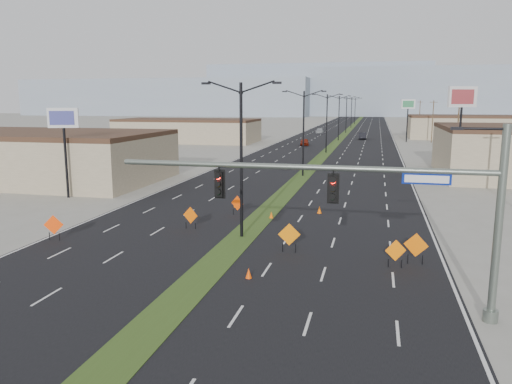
% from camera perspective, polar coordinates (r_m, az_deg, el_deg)
% --- Properties ---
extents(ground, '(600.00, 600.00, 0.00)m').
position_cam_1_polar(ground, '(22.36, -9.92, -13.12)').
color(ground, gray).
rests_on(ground, ground).
extents(road_surface, '(25.00, 400.00, 0.02)m').
position_cam_1_polar(road_surface, '(119.37, 9.52, 5.96)').
color(road_surface, black).
rests_on(road_surface, ground).
extents(median_strip, '(2.00, 400.00, 0.04)m').
position_cam_1_polar(median_strip, '(119.37, 9.52, 5.96)').
color(median_strip, '#354A1A').
rests_on(median_strip, ground).
extents(building_sw_far, '(30.00, 14.00, 4.50)m').
position_cam_1_polar(building_sw_far, '(111.52, -7.78, 6.87)').
color(building_sw_far, tan).
rests_on(building_sw_far, ground).
extents(building_se_far, '(44.00, 16.00, 5.00)m').
position_cam_1_polar(building_se_far, '(132.27, 26.64, 6.52)').
color(building_se_far, tan).
rests_on(building_se_far, ground).
extents(mesa_west, '(180.00, 50.00, 22.00)m').
position_cam_1_polar(mesa_west, '(325.17, -9.90, 10.58)').
color(mesa_west, '#8794A7').
rests_on(mesa_west, ground).
extents(mesa_center, '(220.00, 50.00, 28.00)m').
position_cam_1_polar(mesa_center, '(320.36, 19.54, 10.69)').
color(mesa_center, '#8794A7').
rests_on(mesa_center, ground).
extents(mesa_backdrop, '(140.00, 50.00, 32.00)m').
position_cam_1_polar(mesa_backdrop, '(340.99, 7.20, 11.48)').
color(mesa_backdrop, '#8794A7').
rests_on(mesa_backdrop, ground).
extents(signal_mast, '(16.30, 0.60, 8.00)m').
position_cam_1_polar(signal_mast, '(21.14, 13.78, -1.00)').
color(signal_mast, slate).
rests_on(signal_mast, ground).
extents(streetlight_0, '(5.15, 0.24, 10.02)m').
position_cam_1_polar(streetlight_0, '(32.05, -1.70, 4.21)').
color(streetlight_0, black).
rests_on(streetlight_0, ground).
extents(streetlight_1, '(5.15, 0.24, 10.02)m').
position_cam_1_polar(streetlight_1, '(59.44, 5.45, 7.00)').
color(streetlight_1, black).
rests_on(streetlight_1, ground).
extents(streetlight_2, '(5.15, 0.24, 10.02)m').
position_cam_1_polar(streetlight_2, '(87.22, 8.09, 8.00)').
color(streetlight_2, black).
rests_on(streetlight_2, ground).
extents(streetlight_3, '(5.15, 0.24, 10.02)m').
position_cam_1_polar(streetlight_3, '(115.10, 9.45, 8.51)').
color(streetlight_3, black).
rests_on(streetlight_3, ground).
extents(streetlight_4, '(5.15, 0.24, 10.02)m').
position_cam_1_polar(streetlight_4, '(143.03, 10.29, 8.82)').
color(streetlight_4, black).
rests_on(streetlight_4, ground).
extents(streetlight_5, '(5.15, 0.24, 10.02)m').
position_cam_1_polar(streetlight_5, '(170.99, 10.85, 9.02)').
color(streetlight_5, black).
rests_on(streetlight_5, ground).
extents(streetlight_6, '(5.15, 0.24, 10.02)m').
position_cam_1_polar(streetlight_6, '(198.95, 11.26, 9.17)').
color(streetlight_6, black).
rests_on(streetlight_6, ground).
extents(utility_pole_1, '(1.60, 0.20, 9.00)m').
position_cam_1_polar(utility_pole_1, '(79.71, 22.05, 6.61)').
color(utility_pole_1, '#4C3823').
rests_on(utility_pole_1, ground).
extents(utility_pole_2, '(1.60, 0.20, 9.00)m').
position_cam_1_polar(utility_pole_2, '(114.42, 19.53, 7.68)').
color(utility_pole_2, '#4C3823').
rests_on(utility_pole_2, ground).
extents(utility_pole_3, '(1.60, 0.20, 9.00)m').
position_cam_1_polar(utility_pole_3, '(149.26, 18.18, 8.24)').
color(utility_pole_3, '#4C3823').
rests_on(utility_pole_3, ground).
extents(car_left, '(2.15, 4.33, 1.42)m').
position_cam_1_polar(car_left, '(101.47, 5.57, 5.71)').
color(car_left, maroon).
rests_on(car_left, ground).
extents(car_mid, '(1.74, 4.79, 1.57)m').
position_cam_1_polar(car_mid, '(120.23, 12.08, 6.28)').
color(car_mid, black).
rests_on(car_mid, ground).
extents(car_far, '(2.11, 4.81, 1.38)m').
position_cam_1_polar(car_far, '(140.37, 7.29, 6.94)').
color(car_far, '#9FA4A8').
rests_on(car_far, ground).
extents(construction_sign_0, '(1.22, 0.38, 1.67)m').
position_cam_1_polar(construction_sign_0, '(34.52, -22.13, -3.59)').
color(construction_sign_0, '#FF4005').
rests_on(construction_sign_0, ground).
extents(construction_sign_1, '(1.16, 0.35, 1.58)m').
position_cam_1_polar(construction_sign_1, '(35.15, -7.50, -2.75)').
color(construction_sign_1, '#E85804').
rests_on(construction_sign_1, ground).
extents(construction_sign_2, '(1.10, 0.47, 1.55)m').
position_cam_1_polar(construction_sign_2, '(39.10, -2.15, -1.36)').
color(construction_sign_2, '#F64505').
rests_on(construction_sign_2, ground).
extents(construction_sign_3, '(1.32, 0.28, 1.77)m').
position_cam_1_polar(construction_sign_3, '(29.56, 3.81, -4.97)').
color(construction_sign_3, orange).
rests_on(construction_sign_3, ground).
extents(construction_sign_4, '(1.30, 0.36, 1.77)m').
position_cam_1_polar(construction_sign_4, '(28.74, 17.81, -5.91)').
color(construction_sign_4, '#E76304').
rests_on(construction_sign_4, ground).
extents(construction_sign_5, '(1.12, 0.43, 1.56)m').
position_cam_1_polar(construction_sign_5, '(27.88, 15.67, -6.56)').
color(construction_sign_5, orange).
rests_on(construction_sign_5, ground).
extents(cone_0, '(0.34, 0.34, 0.55)m').
position_cam_1_polar(cone_0, '(25.52, -0.85, -9.27)').
color(cone_0, '#FC4B05').
rests_on(cone_0, ground).
extents(cone_1, '(0.43, 0.43, 0.55)m').
position_cam_1_polar(cone_1, '(38.10, 1.76, -2.65)').
color(cone_1, '#E55B04').
rests_on(cone_1, ground).
extents(cone_2, '(0.43, 0.43, 0.61)m').
position_cam_1_polar(cone_2, '(40.09, 7.26, -2.03)').
color(cone_2, '#F05C05').
rests_on(cone_2, ground).
extents(cone_3, '(0.41, 0.41, 0.54)m').
position_cam_1_polar(cone_3, '(42.10, -2.36, -1.41)').
color(cone_3, '#D75D04').
rests_on(cone_3, ground).
extents(pole_sign_west, '(2.63, 1.31, 8.25)m').
position_cam_1_polar(pole_sign_west, '(48.86, -21.14, 7.09)').
color(pole_sign_west, black).
rests_on(pole_sign_west, ground).
extents(pole_sign_east_near, '(3.24, 1.75, 10.45)m').
position_cam_1_polar(pole_sign_east_near, '(60.40, 22.48, 9.34)').
color(pole_sign_east_near, black).
rests_on(pole_sign_east_near, ground).
extents(pole_sign_east_far, '(3.00, 1.04, 9.22)m').
position_cam_1_polar(pole_sign_east_far, '(114.29, 16.98, 9.24)').
color(pole_sign_east_far, black).
rests_on(pole_sign_east_far, ground).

